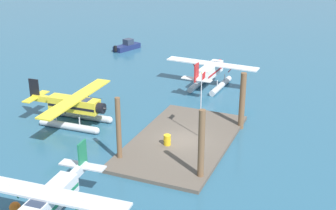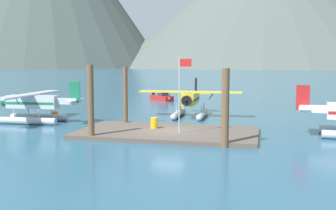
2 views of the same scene
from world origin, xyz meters
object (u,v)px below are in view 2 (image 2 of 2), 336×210
fuel_drum (154,123)px  seaplane_yellow_bow_centre (190,102)px  boat_red_open_north (162,97)px  flagpole (181,86)px  seaplane_silver_port_fwd (33,106)px  mooring_buoy (55,114)px

fuel_drum → seaplane_yellow_bow_centre: 9.65m
fuel_drum → boat_red_open_north: size_ratio=0.21×
flagpole → seaplane_silver_port_fwd: 15.78m
fuel_drum → seaplane_silver_port_fwd: seaplane_silver_port_fwd is taller
seaplane_silver_port_fwd → boat_red_open_north: size_ratio=2.53×
fuel_drum → seaplane_yellow_bow_centre: bearing=82.8°
seaplane_yellow_bow_centre → boat_red_open_north: (-7.44, 17.25, -1.09)m
flagpole → boat_red_open_north: 30.28m
seaplane_silver_port_fwd → mooring_buoy: bearing=81.2°
flagpole → boat_red_open_north: bearing=107.1°
flagpole → fuel_drum: size_ratio=6.47×
mooring_buoy → fuel_drum: bearing=-24.8°
boat_red_open_north → flagpole: bearing=-72.9°
flagpole → fuel_drum: bearing=142.9°
mooring_buoy → seaplane_yellow_bow_centre: size_ratio=0.07×
flagpole → seaplane_silver_port_fwd: size_ratio=0.54×
seaplane_yellow_bow_centre → boat_red_open_north: seaplane_yellow_bow_centre is taller
flagpole → boat_red_open_north: (-8.84, 28.76, -3.38)m
mooring_buoy → seaplane_silver_port_fwd: 3.40m
mooring_buoy → boat_red_open_north: size_ratio=0.17×
seaplane_yellow_bow_centre → mooring_buoy: bearing=-162.9°
boat_red_open_north → seaplane_yellow_bow_centre: bearing=-66.7°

